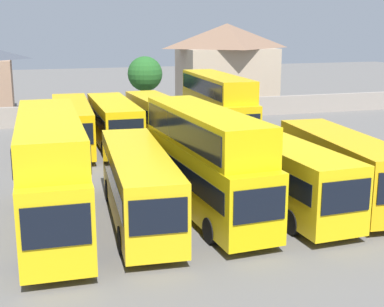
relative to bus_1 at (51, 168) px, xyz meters
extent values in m
plane|color=#605E5B|center=(7.18, 17.94, -2.81)|extent=(140.00, 140.00, 0.00)
cube|color=gray|center=(7.18, 25.60, -1.91)|extent=(56.00, 0.50, 1.80)
cube|color=yellow|center=(0.00, -0.09, -0.87)|extent=(2.83, 11.67, 3.18)
cube|color=black|center=(-0.13, -5.92, -0.48)|extent=(2.26, 0.13, 1.43)
cube|color=black|center=(0.00, -0.09, -0.48)|extent=(2.85, 10.74, 1.00)
cube|color=yellow|center=(0.00, 0.20, 1.45)|extent=(2.76, 11.08, 1.46)
cube|color=black|center=(0.00, 0.20, 1.45)|extent=(2.84, 10.51, 1.02)
cylinder|color=black|center=(1.10, -3.72, -2.26)|extent=(0.32, 1.11, 1.10)
cylinder|color=black|center=(-1.26, -3.67, -2.26)|extent=(0.32, 1.11, 1.10)
cylinder|color=black|center=(1.26, 3.48, -2.26)|extent=(0.32, 1.11, 1.10)
cylinder|color=black|center=(-1.11, 3.53, -2.26)|extent=(0.32, 1.11, 1.10)
cube|color=yellow|center=(3.76, -0.07, -1.00)|extent=(3.13, 11.00, 2.92)
cube|color=black|center=(3.40, -5.51, -0.65)|extent=(2.12, 0.22, 1.31)
cube|color=black|center=(3.76, -0.07, -0.65)|extent=(3.11, 10.13, 0.92)
cylinder|color=black|center=(4.64, -3.51, -2.26)|extent=(0.37, 1.12, 1.10)
cylinder|color=black|center=(2.43, -3.36, -2.26)|extent=(0.37, 1.12, 1.10)
cylinder|color=black|center=(5.09, 3.21, -2.26)|extent=(0.37, 1.12, 1.10)
cylinder|color=black|center=(2.88, 3.36, -2.26)|extent=(0.37, 1.12, 1.10)
cube|color=yellow|center=(6.97, -0.02, -1.00)|extent=(3.16, 10.88, 2.92)
cube|color=black|center=(7.32, -5.41, -0.65)|extent=(2.17, 0.22, 1.31)
cube|color=black|center=(6.97, -0.02, -0.65)|extent=(3.14, 10.03, 0.92)
cube|color=yellow|center=(6.95, 0.24, 1.30)|extent=(3.07, 10.34, 1.68)
cube|color=black|center=(6.95, 0.24, 1.30)|extent=(3.13, 9.81, 1.18)
cylinder|color=black|center=(8.32, -3.28, -2.26)|extent=(0.37, 1.12, 1.10)
cylinder|color=black|center=(6.06, -3.42, -2.26)|extent=(0.37, 1.12, 1.10)
cylinder|color=black|center=(7.88, 3.37, -2.26)|extent=(0.37, 1.12, 1.10)
cylinder|color=black|center=(5.62, 3.23, -2.26)|extent=(0.37, 1.12, 1.10)
cube|color=yellow|center=(10.71, -0.19, -0.99)|extent=(3.07, 10.61, 2.94)
cube|color=black|center=(10.98, -5.46, -0.63)|extent=(2.23, 0.19, 1.32)
cube|color=black|center=(10.71, -0.19, -0.63)|extent=(3.07, 9.78, 0.93)
cylinder|color=black|center=(12.04, -3.38, -2.26)|extent=(0.36, 1.11, 1.10)
cylinder|color=black|center=(9.71, -3.50, -2.26)|extent=(0.36, 1.11, 1.10)
cylinder|color=black|center=(11.71, 3.12, -2.26)|extent=(0.36, 1.11, 1.10)
cylinder|color=black|center=(9.38, 3.00, -2.26)|extent=(0.36, 1.11, 1.10)
cube|color=#EDB112|center=(14.14, -0.10, -0.95)|extent=(3.19, 10.16, 3.01)
cube|color=black|center=(14.14, -0.10, -0.59)|extent=(3.18, 9.36, 0.95)
cylinder|color=black|center=(12.76, -3.13, -2.26)|extent=(0.37, 1.12, 1.10)
cylinder|color=black|center=(15.51, 2.93, -2.26)|extent=(0.37, 1.12, 1.10)
cylinder|color=black|center=(13.14, 3.08, -2.26)|extent=(0.37, 1.12, 1.10)
cube|color=#F3B50C|center=(2.15, 15.88, -0.99)|extent=(3.02, 11.41, 2.94)
cube|color=black|center=(1.89, 10.21, -0.64)|extent=(2.21, 0.18, 1.32)
cube|color=black|center=(2.15, 15.88, -0.64)|extent=(3.02, 10.51, 0.92)
cylinder|color=black|center=(3.14, 12.32, -2.26)|extent=(0.35, 1.11, 1.10)
cylinder|color=black|center=(0.84, 12.43, -2.26)|extent=(0.35, 1.11, 1.10)
cylinder|color=black|center=(3.46, 19.33, -2.26)|extent=(0.35, 1.11, 1.10)
cylinder|color=black|center=(1.15, 19.43, -2.26)|extent=(0.35, 1.11, 1.10)
cube|color=yellow|center=(5.14, 15.85, -0.97)|extent=(2.58, 10.22, 2.97)
cube|color=black|center=(5.15, 10.72, -0.62)|extent=(2.26, 0.08, 1.34)
cube|color=black|center=(5.14, 15.85, -0.62)|extent=(2.62, 9.40, 0.94)
cylinder|color=black|center=(6.33, 12.68, -2.26)|extent=(0.30, 1.10, 1.10)
cylinder|color=black|center=(3.96, 12.68, -2.26)|extent=(0.30, 1.10, 1.10)
cylinder|color=black|center=(6.32, 19.02, -2.26)|extent=(0.30, 1.10, 1.10)
cylinder|color=black|center=(3.96, 19.02, -2.26)|extent=(0.30, 1.10, 1.10)
cube|color=yellow|center=(8.57, 15.93, -0.96)|extent=(3.20, 10.81, 2.99)
cube|color=black|center=(8.92, 10.59, -0.60)|extent=(2.20, 0.22, 1.35)
cube|color=black|center=(8.57, 15.93, -0.60)|extent=(3.18, 9.96, 0.94)
cylinder|color=black|center=(9.94, 12.71, -2.26)|extent=(0.37, 1.12, 1.10)
cylinder|color=black|center=(7.64, 12.56, -2.26)|extent=(0.37, 1.12, 1.10)
cylinder|color=black|center=(9.50, 19.31, -2.26)|extent=(0.37, 1.12, 1.10)
cylinder|color=black|center=(7.20, 19.16, -2.26)|extent=(0.37, 1.12, 1.10)
cube|color=gold|center=(13.04, 15.66, -0.94)|extent=(2.84, 11.37, 3.04)
cube|color=black|center=(12.91, 9.99, -0.57)|extent=(2.27, 0.13, 1.37)
cube|color=black|center=(13.04, 15.66, -0.57)|extent=(2.86, 10.47, 0.96)
cube|color=gold|center=(13.05, 15.94, 1.38)|extent=(2.78, 10.80, 1.59)
cube|color=black|center=(13.05, 15.94, 1.38)|extent=(2.86, 10.24, 1.11)
cylinder|color=black|center=(14.15, 12.13, -2.26)|extent=(0.33, 1.11, 1.10)
cylinder|color=black|center=(11.78, 12.18, -2.26)|extent=(0.33, 1.11, 1.10)
cylinder|color=black|center=(14.31, 19.14, -2.26)|extent=(0.33, 1.11, 1.10)
cylinder|color=black|center=(11.94, 19.20, -2.26)|extent=(0.33, 1.11, 1.10)
cube|color=tan|center=(20.19, 33.22, 0.26)|extent=(9.71, 6.98, 6.16)
pyramid|color=brown|center=(20.19, 33.22, 4.64)|extent=(10.20, 7.33, 2.59)
cylinder|color=brown|center=(10.09, 28.10, -1.34)|extent=(0.40, 0.40, 2.95)
sphere|color=#235B23|center=(10.09, 28.10, 1.29)|extent=(3.30, 3.30, 3.30)
camera|label=1|loc=(-0.77, -23.50, 6.03)|focal=51.60mm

